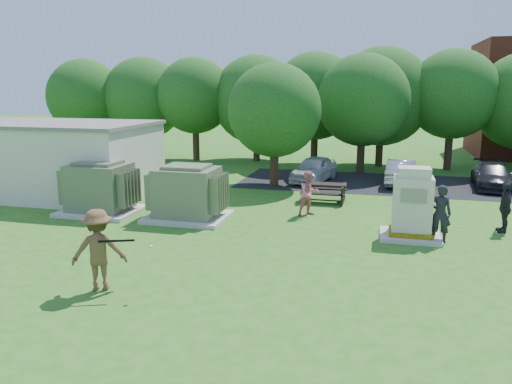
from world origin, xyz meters
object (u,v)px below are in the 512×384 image
(person_walking_right, at_px, (505,208))
(car_white, at_px, (314,169))
(person_at_picnic, at_px, (309,193))
(car_silver_a, at_px, (401,172))
(transformer_right, at_px, (187,194))
(car_dark, at_px, (492,176))
(batter, at_px, (99,250))
(person_by_generator, at_px, (440,214))
(generator_cabinet, at_px, (412,208))
(picnic_table, at_px, (324,190))
(transformer_left, at_px, (100,189))

(person_walking_right, bearing_deg, car_white, -135.71)
(person_at_picnic, height_order, car_white, person_at_picnic)
(person_walking_right, height_order, car_silver_a, person_walking_right)
(transformer_right, bearing_deg, car_dark, 36.83)
(car_white, distance_m, car_dark, 8.75)
(batter, relative_size, person_by_generator, 1.08)
(generator_cabinet, relative_size, car_silver_a, 0.60)
(transformer_right, height_order, person_at_picnic, transformer_right)
(person_by_generator, bearing_deg, picnic_table, -42.88)
(car_dark, bearing_deg, car_white, -172.58)
(transformer_right, bearing_deg, car_silver_a, 48.22)
(generator_cabinet, relative_size, picnic_table, 1.25)
(batter, xyz_separation_m, person_at_picnic, (3.93, 8.46, -0.15))
(batter, distance_m, person_at_picnic, 9.33)
(person_walking_right, relative_size, car_white, 0.44)
(transformer_left, distance_m, car_silver_a, 14.74)
(batter, distance_m, car_silver_a, 17.48)
(picnic_table, distance_m, batter, 11.71)
(transformer_left, height_order, car_dark, transformer_left)
(picnic_table, xyz_separation_m, batter, (-4.24, -10.90, 0.52))
(generator_cabinet, height_order, person_at_picnic, generator_cabinet)
(transformer_left, bearing_deg, person_at_picnic, 11.74)
(generator_cabinet, xyz_separation_m, picnic_table, (-3.42, 4.54, -0.54))
(picnic_table, bearing_deg, generator_cabinet, -52.98)
(transformer_left, distance_m, person_walking_right, 14.96)
(transformer_right, height_order, car_white, transformer_right)
(generator_cabinet, distance_m, person_by_generator, 0.90)
(person_by_generator, xyz_separation_m, person_walking_right, (2.28, 1.78, -0.09))
(transformer_right, bearing_deg, picnic_table, 41.46)
(person_at_picnic, relative_size, car_white, 0.45)
(picnic_table, relative_size, car_white, 0.49)
(generator_cabinet, relative_size, person_by_generator, 1.26)
(batter, distance_m, person_walking_right, 13.38)
(transformer_right, relative_size, car_white, 0.77)
(person_at_picnic, xyz_separation_m, car_silver_a, (3.65, 7.28, -0.22))
(batter, xyz_separation_m, person_walking_right, (10.80, 7.91, -0.16))
(batter, bearing_deg, car_silver_a, -140.80)
(transformer_left, relative_size, generator_cabinet, 1.26)
(car_silver_a, bearing_deg, car_white, 7.50)
(transformer_left, bearing_deg, person_walking_right, 4.32)
(transformer_right, height_order, person_by_generator, transformer_right)
(person_by_generator, bearing_deg, car_silver_a, -79.21)
(transformer_left, height_order, person_by_generator, transformer_left)
(transformer_right, bearing_deg, batter, -86.42)
(generator_cabinet, bearing_deg, transformer_right, 177.03)
(person_walking_right, bearing_deg, picnic_table, -115.50)
(person_by_generator, distance_m, car_silver_a, 9.66)
(generator_cabinet, xyz_separation_m, car_silver_a, (-0.08, 9.38, -0.39))
(person_by_generator, bearing_deg, transformer_left, 2.25)
(generator_cabinet, relative_size, car_white, 0.61)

